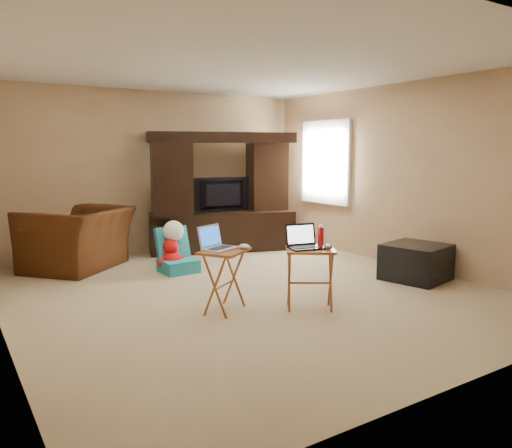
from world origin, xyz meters
TOP-DOWN VIEW (x-y plane):
  - floor at (0.00, 0.00)m, footprint 5.50×5.50m
  - ceiling at (0.00, 0.00)m, footprint 5.50×5.50m
  - wall_back at (0.00, 2.75)m, footprint 5.00×0.00m
  - wall_front at (0.00, -2.75)m, footprint 5.00×0.00m
  - wall_right at (2.50, 0.00)m, footprint 0.00×5.50m
  - window_pane at (2.48, 1.55)m, footprint 0.00×1.20m
  - window_frame at (2.46, 1.55)m, footprint 0.06×1.14m
  - entertainment_center at (0.91, 2.22)m, footprint 2.35×1.25m
  - television at (0.91, 2.17)m, footprint 0.96×0.23m
  - recliner at (-1.34, 2.17)m, footprint 1.68×1.66m
  - child_rocker at (-0.28, 1.25)m, footprint 0.46×0.53m
  - plush_toy at (-0.34, 1.35)m, footprint 0.40×0.33m
  - push_toy at (1.81, 2.09)m, footprint 0.60×0.50m
  - ottoman at (2.04, -0.69)m, footprint 0.83×0.83m
  - tray_table_left at (-0.55, -0.48)m, footprint 0.61×0.58m
  - tray_table_right at (0.20, -0.89)m, footprint 0.61×0.58m
  - laptop_left at (-0.58, -0.45)m, footprint 0.40×0.37m
  - laptop_right at (0.16, -0.87)m, footprint 0.38×0.33m
  - mouse_left at (-0.36, -0.55)m, footprint 0.11×0.14m
  - mouse_right at (0.33, -1.01)m, footprint 0.12×0.15m
  - water_bottle at (0.40, -0.81)m, footprint 0.06×0.06m

SIDE VIEW (x-z plane):
  - floor at x=0.00m, z-range 0.00..0.00m
  - push_toy at x=1.81m, z-range 0.00..0.39m
  - plush_toy at x=-0.34m, z-range 0.00..0.44m
  - ottoman at x=2.04m, z-range 0.00..0.44m
  - child_rocker at x=-0.28m, z-range 0.00..0.60m
  - tray_table_right at x=0.20m, z-range 0.00..0.62m
  - tray_table_left at x=-0.55m, z-range 0.00..0.62m
  - recliner at x=-1.34m, z-range 0.00..0.82m
  - mouse_right at x=0.33m, z-range 0.62..0.67m
  - mouse_left at x=-0.36m, z-range 0.62..0.67m
  - water_bottle at x=0.40m, z-range 0.62..0.81m
  - laptop_right at x=0.16m, z-range 0.62..0.86m
  - laptop_left at x=-0.58m, z-range 0.62..0.86m
  - television at x=0.91m, z-range 0.62..1.17m
  - entertainment_center at x=0.91m, z-range 0.00..1.87m
  - wall_back at x=0.00m, z-range -1.25..3.75m
  - wall_front at x=0.00m, z-range -1.25..3.75m
  - wall_right at x=2.50m, z-range -1.50..4.00m
  - window_pane at x=2.48m, z-range 0.80..2.00m
  - window_frame at x=2.46m, z-range 0.73..2.07m
  - ceiling at x=0.00m, z-range 2.50..2.50m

